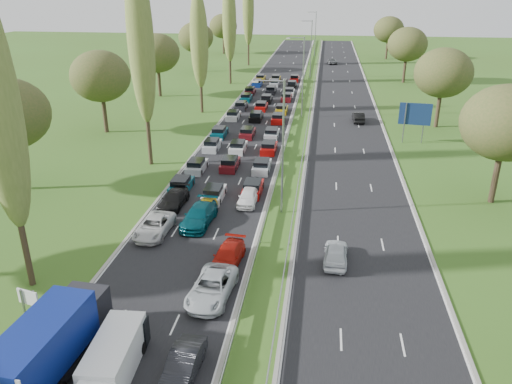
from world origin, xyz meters
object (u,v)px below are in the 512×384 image
(near_car_2, at_px, (154,226))
(blue_lorry, at_px, (52,343))
(direction_sign, at_px, (415,116))
(info_sign, at_px, (29,301))
(white_van_rear, at_px, (116,353))
(near_car_3, at_px, (174,199))

(near_car_2, xyz_separation_m, blue_lorry, (-0.03, -16.06, 1.23))
(direction_sign, bearing_deg, info_sign, -124.98)
(white_van_rear, relative_size, direction_sign, 1.01)
(near_car_2, height_order, info_sign, info_sign)
(info_sign, distance_m, direction_sign, 50.29)
(white_van_rear, bearing_deg, direction_sign, 60.79)
(near_car_3, distance_m, blue_lorry, 21.69)
(near_car_2, height_order, direction_sign, direction_sign)
(blue_lorry, distance_m, white_van_rear, 3.29)
(near_car_2, distance_m, near_car_3, 5.59)
(near_car_3, bearing_deg, info_sign, -100.37)
(white_van_rear, height_order, direction_sign, direction_sign)
(near_car_3, distance_m, direction_sign, 34.44)
(near_car_3, relative_size, white_van_rear, 0.92)
(near_car_2, bearing_deg, near_car_3, 91.85)
(white_van_rear, height_order, info_sign, white_van_rear)
(white_van_rear, bearing_deg, info_sign, 150.62)
(near_car_2, height_order, near_car_3, near_car_2)
(white_van_rear, distance_m, direction_sign, 49.72)
(near_car_2, distance_m, info_sign, 12.59)
(near_car_3, relative_size, direction_sign, 0.93)
(white_van_rear, bearing_deg, blue_lorry, -171.03)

